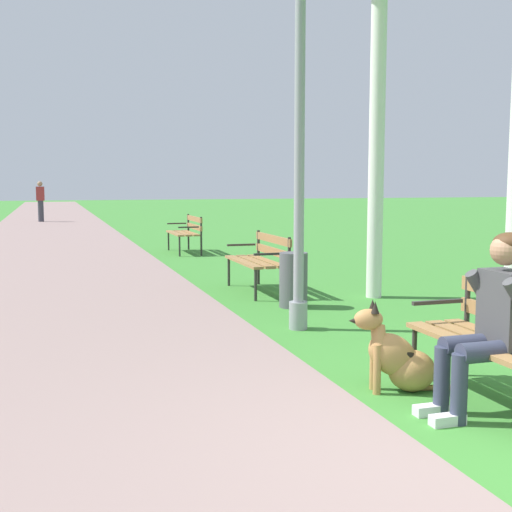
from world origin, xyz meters
TOP-DOWN VIEW (x-y plane):
  - paved_path at (-2.37, 24.00)m, footprint 3.95×60.00m
  - park_bench_near at (0.59, 0.94)m, footprint 0.55×1.50m
  - park_bench_mid at (0.45, 6.12)m, footprint 0.55×1.50m
  - park_bench_far at (0.50, 11.75)m, footprint 0.55×1.50m
  - person_seated_on_near_bench at (0.38, 0.81)m, footprint 0.74×0.49m
  - dog_shepherd at (0.03, 1.43)m, footprint 0.82×0.39m
  - lamp_post_near at (0.08, 3.66)m, footprint 0.24×0.24m
  - litter_bin at (0.48, 4.87)m, footprint 0.36×0.36m
  - pedestrian_distant at (-2.79, 24.80)m, footprint 0.32×0.22m

SIDE VIEW (x-z plane):
  - paved_path at x=-2.37m, z-range 0.00..0.04m
  - dog_shepherd at x=0.03m, z-range -0.09..0.61m
  - litter_bin at x=0.48m, z-range 0.00..0.70m
  - park_bench_near at x=0.59m, z-range 0.09..0.94m
  - park_bench_mid at x=0.45m, z-range 0.09..0.94m
  - park_bench_far at x=0.50m, z-range 0.09..0.94m
  - person_seated_on_near_bench at x=0.38m, z-range 0.06..1.31m
  - pedestrian_distant at x=-2.79m, z-range 0.02..1.67m
  - lamp_post_near at x=0.08m, z-range 0.08..4.82m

